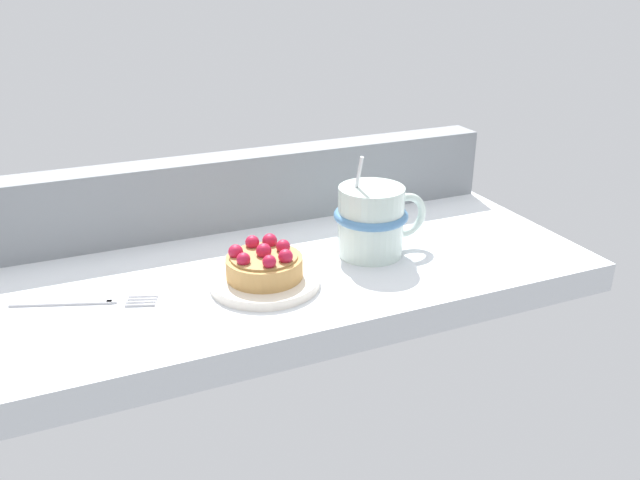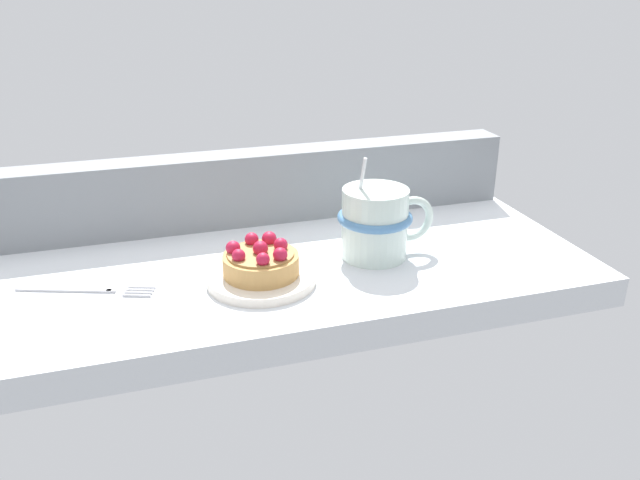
# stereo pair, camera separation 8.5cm
# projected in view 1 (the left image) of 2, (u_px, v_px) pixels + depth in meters

# --- Properties ---
(ground_plane) EXTENTS (0.86, 0.37, 0.04)m
(ground_plane) POSITION_uv_depth(u_px,v_px,m) (271.00, 277.00, 0.89)
(ground_plane) COLOR silver
(window_rail_back) EXTENTS (0.84, 0.06, 0.11)m
(window_rail_back) POSITION_uv_depth(u_px,v_px,m) (235.00, 190.00, 0.99)
(window_rail_back) COLOR gray
(window_rail_back) RESTS_ON ground_plane
(dessert_plate) EXTENTS (0.14, 0.14, 0.01)m
(dessert_plate) POSITION_uv_depth(u_px,v_px,m) (265.00, 281.00, 0.82)
(dessert_plate) COLOR silver
(dessert_plate) RESTS_ON ground_plane
(raspberry_tart) EXTENTS (0.10, 0.10, 0.04)m
(raspberry_tart) POSITION_uv_depth(u_px,v_px,m) (264.00, 264.00, 0.81)
(raspberry_tart) COLOR tan
(raspberry_tart) RESTS_ON dessert_plate
(coffee_mug) EXTENTS (0.14, 0.10, 0.14)m
(coffee_mug) POSITION_uv_depth(u_px,v_px,m) (372.00, 220.00, 0.89)
(coffee_mug) COLOR silver
(coffee_mug) RESTS_ON ground_plane
(dessert_fork) EXTENTS (0.17, 0.07, 0.01)m
(dessert_fork) POSITION_uv_depth(u_px,v_px,m) (85.00, 302.00, 0.78)
(dessert_fork) COLOR #B7B7BC
(dessert_fork) RESTS_ON ground_plane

